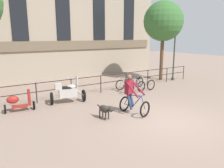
% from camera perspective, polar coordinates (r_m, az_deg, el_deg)
% --- Properties ---
extents(ground_plane, '(60.00, 60.00, 0.00)m').
position_cam_1_polar(ground_plane, '(9.21, 14.10, -9.04)').
color(ground_plane, gray).
extents(canal_railing, '(15.05, 0.05, 1.05)m').
position_cam_1_polar(canal_railing, '(12.92, -2.95, 0.78)').
color(canal_railing, black).
rests_on(canal_railing, ground_plane).
extents(building_facade, '(18.00, 0.72, 11.07)m').
position_cam_1_polar(building_facade, '(18.01, -13.16, 19.13)').
color(building_facade, gray).
rests_on(building_facade, ground_plane).
extents(cyclist_with_bike, '(0.93, 1.30, 1.70)m').
position_cam_1_polar(cyclist_with_bike, '(9.47, 5.25, -3.23)').
color(cyclist_with_bike, black).
rests_on(cyclist_with_bike, ground_plane).
extents(dog, '(0.36, 0.97, 0.60)m').
position_cam_1_polar(dog, '(8.87, -1.72, -6.66)').
color(dog, '#332D28').
rests_on(dog, ground_plane).
extents(parked_motorcycle, '(1.82, 0.99, 1.35)m').
position_cam_1_polar(parked_motorcycle, '(11.16, -11.50, -2.10)').
color(parked_motorcycle, black).
rests_on(parked_motorcycle, ground_plane).
extents(parked_bicycle_near_lamp, '(0.76, 1.16, 0.86)m').
position_cam_1_polar(parked_bicycle_near_lamp, '(13.15, 3.32, -0.57)').
color(parked_bicycle_near_lamp, black).
rests_on(parked_bicycle_near_lamp, ground_plane).
extents(parked_bicycle_mid_left, '(0.75, 1.16, 0.86)m').
position_cam_1_polar(parked_bicycle_mid_left, '(13.65, 6.08, -0.14)').
color(parked_bicycle_mid_left, black).
rests_on(parked_bicycle_mid_left, ground_plane).
extents(parked_bicycle_mid_right, '(0.70, 1.13, 0.86)m').
position_cam_1_polar(parked_bicycle_mid_right, '(14.18, 8.64, 0.26)').
color(parked_bicycle_mid_right, black).
rests_on(parked_bicycle_mid_right, ground_plane).
extents(parked_scooter, '(1.32, 0.54, 0.96)m').
position_cam_1_polar(parked_scooter, '(10.59, -23.27, -4.24)').
color(parked_scooter, black).
rests_on(parked_scooter, ground_plane).
extents(street_lamp, '(0.28, 0.28, 4.73)m').
position_cam_1_polar(street_lamp, '(17.10, 16.05, 9.71)').
color(street_lamp, '#2D382D').
rests_on(street_lamp, ground_plane).
extents(tree_canalside_right, '(2.90, 2.90, 5.83)m').
position_cam_1_polar(tree_canalside_right, '(17.04, 13.28, 15.61)').
color(tree_canalside_right, brown).
rests_on(tree_canalside_right, ground_plane).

